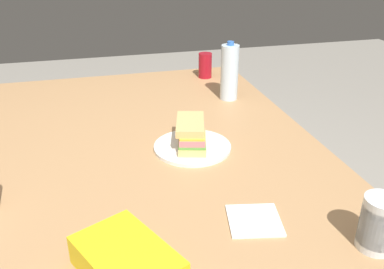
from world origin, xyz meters
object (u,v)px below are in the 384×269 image
(sandwich, at_px, (191,133))
(chip_bag, at_px, (127,263))
(paper_plate, at_px, (192,146))
(plastic_cup_stack, at_px, (379,224))
(water_bottle_tall, at_px, (229,72))
(dining_table, at_px, (150,173))
(soda_can_red, at_px, (205,65))

(sandwich, height_order, chip_bag, sandwich)
(paper_plate, bearing_deg, chip_bag, 152.41)
(paper_plate, relative_size, plastic_cup_stack, 1.97)
(water_bottle_tall, bearing_deg, chip_bag, 149.80)
(chip_bag, relative_size, water_bottle_tall, 0.92)
(dining_table, bearing_deg, paper_plate, -88.07)
(chip_bag, relative_size, plastic_cup_stack, 1.76)
(sandwich, xyz_separation_m, water_bottle_tall, (0.41, -0.27, 0.07))
(paper_plate, distance_m, chip_bag, 0.59)
(dining_table, bearing_deg, plastic_cup_stack, -143.07)
(plastic_cup_stack, bearing_deg, water_bottle_tall, 0.72)
(sandwich, xyz_separation_m, plastic_cup_stack, (-0.58, -0.28, 0.01))
(dining_table, distance_m, soda_can_red, 0.84)
(chip_bag, bearing_deg, plastic_cup_stack, 58.70)
(paper_plate, xyz_separation_m, chip_bag, (-0.53, 0.27, 0.03))
(plastic_cup_stack, bearing_deg, paper_plate, 26.08)
(paper_plate, xyz_separation_m, soda_can_red, (0.72, -0.25, 0.05))
(chip_bag, bearing_deg, soda_can_red, 130.99)
(soda_can_red, bearing_deg, paper_plate, 160.66)
(water_bottle_tall, bearing_deg, soda_can_red, 3.04)
(chip_bag, bearing_deg, dining_table, 140.20)
(soda_can_red, bearing_deg, chip_bag, 157.06)
(sandwich, relative_size, plastic_cup_stack, 1.53)
(sandwich, distance_m, chip_bag, 0.60)
(dining_table, relative_size, water_bottle_tall, 7.01)
(paper_plate, bearing_deg, soda_can_red, -19.34)
(dining_table, bearing_deg, soda_can_red, -28.87)
(water_bottle_tall, bearing_deg, sandwich, 146.29)
(sandwich, distance_m, plastic_cup_stack, 0.65)
(soda_can_red, distance_m, chip_bag, 1.36)
(paper_plate, height_order, chip_bag, chip_bag)
(sandwich, bearing_deg, water_bottle_tall, -33.71)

